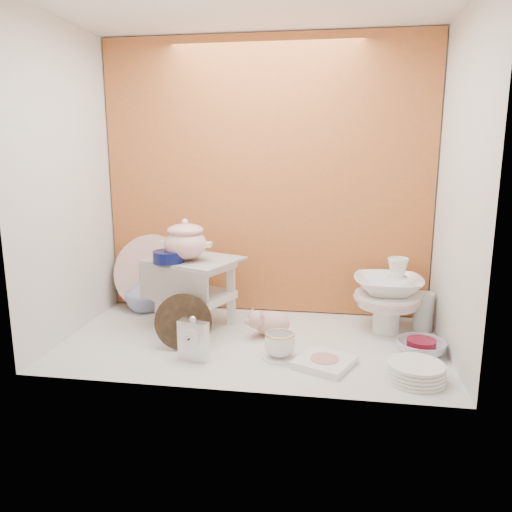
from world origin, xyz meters
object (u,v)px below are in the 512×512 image
at_px(soup_tureen, 186,240).
at_px(floral_platter, 152,273).
at_px(mantel_clock, 193,339).
at_px(dinner_plate_stack, 416,372).
at_px(step_stool, 196,293).
at_px(crystal_bowl, 421,348).
at_px(porcelain_tower, 388,295).
at_px(blue_white_vase, 144,292).
at_px(gold_rim_teacup, 280,344).
at_px(plush_pig, 272,323).

distance_m(soup_tureen, floral_platter, 0.48).
height_order(mantel_clock, dinner_plate_stack, mantel_clock).
distance_m(step_stool, crystal_bowl, 1.13).
bearing_deg(floral_platter, porcelain_tower, -7.37).
height_order(step_stool, mantel_clock, step_stool).
bearing_deg(dinner_plate_stack, floral_platter, 152.38).
bearing_deg(crystal_bowl, mantel_clock, -168.00).
bearing_deg(dinner_plate_stack, step_stool, 155.54).
bearing_deg(blue_white_vase, gold_rim_teacup, -32.70).
relative_size(floral_platter, blue_white_vase, 2.05).
bearing_deg(floral_platter, soup_tureen, -44.65).
distance_m(blue_white_vase, porcelain_tower, 1.35).
bearing_deg(plush_pig, blue_white_vase, 150.96).
bearing_deg(mantel_clock, blue_white_vase, 143.87).
xyz_separation_m(step_stool, dinner_plate_stack, (1.04, -0.47, -0.14)).
relative_size(gold_rim_teacup, crystal_bowl, 0.63).
bearing_deg(blue_white_vase, dinner_plate_stack, -25.54).
bearing_deg(dinner_plate_stack, blue_white_vase, 154.46).
distance_m(soup_tureen, gold_rim_teacup, 0.71).
relative_size(blue_white_vase, porcelain_tower, 0.56).
bearing_deg(mantel_clock, soup_tureen, 126.80).
bearing_deg(soup_tureen, crystal_bowl, -8.06).
xyz_separation_m(gold_rim_teacup, porcelain_tower, (0.50, 0.41, 0.13)).
relative_size(floral_platter, porcelain_tower, 1.15).
bearing_deg(step_stool, dinner_plate_stack, -2.55).
bearing_deg(step_stool, plush_pig, 10.92).
xyz_separation_m(soup_tureen, crystal_bowl, (1.13, -0.16, -0.43)).
distance_m(floral_platter, gold_rim_teacup, 1.00).
bearing_deg(crystal_bowl, porcelain_tower, 114.47).
bearing_deg(plush_pig, porcelain_tower, 5.68).
bearing_deg(gold_rim_teacup, crystal_bowl, 11.99).
bearing_deg(blue_white_vase, soup_tureen, -36.49).
xyz_separation_m(step_stool, floral_platter, (-0.32, 0.24, 0.03)).
bearing_deg(crystal_bowl, dinner_plate_stack, -103.36).
relative_size(dinner_plate_stack, porcelain_tower, 0.62).
relative_size(soup_tureen, mantel_clock, 1.26).
bearing_deg(blue_white_vase, mantel_clock, -52.80).
xyz_separation_m(plush_pig, gold_rim_teacup, (0.07, -0.26, -0.00)).
distance_m(dinner_plate_stack, crystal_bowl, 0.27).
bearing_deg(blue_white_vase, floral_platter, 45.27).
height_order(blue_white_vase, dinner_plate_stack, blue_white_vase).
bearing_deg(blue_white_vase, crystal_bowl, -15.52).
relative_size(crystal_bowl, porcelain_tower, 0.56).
distance_m(mantel_clock, plush_pig, 0.46).
height_order(plush_pig, gold_rim_teacup, plush_pig).
distance_m(step_stool, mantel_clock, 0.44).
distance_m(floral_platter, crystal_bowl, 1.50).
distance_m(soup_tureen, porcelain_tower, 1.05).
relative_size(step_stool, dinner_plate_stack, 1.75).
height_order(soup_tureen, blue_white_vase, soup_tureen).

